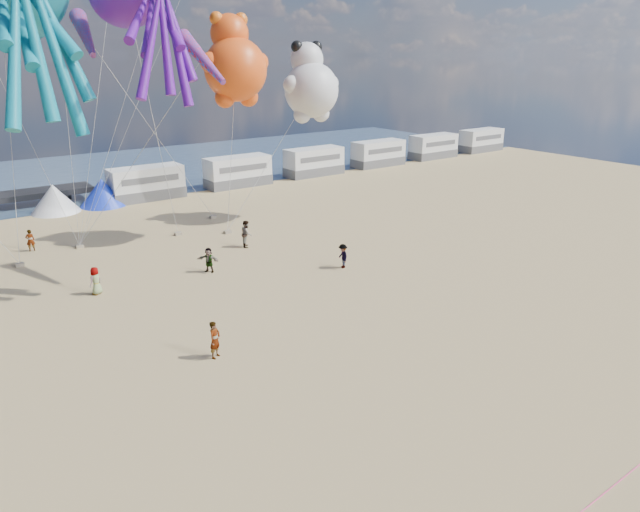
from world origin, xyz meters
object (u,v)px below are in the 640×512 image
at_px(tent_blue, 103,192).
at_px(beachgoer_2, 343,256).
at_px(sandbag_b, 178,234).
at_px(tent_white, 54,199).
at_px(motorhome_4, 433,146).
at_px(sandbag_d, 213,217).
at_px(sandbag_a, 20,265).
at_px(standing_person, 215,340).
at_px(sandbag_e, 80,246).
at_px(kite_teddy_orange, 235,69).
at_px(windsock_mid, 85,35).
at_px(beachgoer_5, 30,240).
at_px(motorhome_1, 238,171).
at_px(sandbag_c, 228,232).
at_px(motorhome_2, 314,162).
at_px(motorhome_3, 378,153).
at_px(windsock_right, 202,58).
at_px(motorhome_5, 481,140).
at_px(beachgoer_4, 209,260).
at_px(motorhome_0, 146,183).
at_px(beachgoer_6, 96,281).
at_px(beachgoer_1, 247,234).
at_px(kite_panda, 311,90).

distance_m(tent_blue, beachgoer_2, 25.98).
bearing_deg(sandbag_b, tent_white, 115.16).
bearing_deg(tent_blue, motorhome_4, 0.00).
bearing_deg(sandbag_d, tent_blue, 121.80).
height_order(motorhome_4, sandbag_a, motorhome_4).
distance_m(standing_person, sandbag_e, 19.41).
xyz_separation_m(kite_teddy_orange, windsock_mid, (-9.18, 0.84, 2.01)).
xyz_separation_m(beachgoer_2, kite_teddy_orange, (-1.93, 9.32, 10.94)).
relative_size(tent_white, beachgoer_5, 2.64).
xyz_separation_m(standing_person, beachgoer_5, (-3.58, 20.62, -0.10)).
distance_m(motorhome_1, sandbag_c, 16.51).
distance_m(motorhome_2, motorhome_3, 9.50).
bearing_deg(sandbag_c, windsock_right, -122.62).
bearing_deg(tent_white, motorhome_5, 0.00).
bearing_deg(standing_person, beachgoer_4, 35.35).
relative_size(motorhome_0, beachgoer_5, 4.35).
bearing_deg(sandbag_d, motorhome_5, 11.88).
bearing_deg(windsock_mid, motorhome_4, 26.34).
relative_size(beachgoer_4, sandbag_d, 3.10).
distance_m(standing_person, sandbag_c, 18.77).
xyz_separation_m(beachgoer_6, sandbag_d, (12.27, 10.49, -0.68)).
height_order(tent_white, beachgoer_5, tent_white).
relative_size(beachgoer_1, sandbag_d, 3.75).
bearing_deg(sandbag_c, motorhome_0, 93.82).
distance_m(beachgoer_4, beachgoer_6, 6.62).
bearing_deg(motorhome_0, motorhome_2, 0.00).
height_order(motorhome_1, standing_person, motorhome_1).
xyz_separation_m(tent_white, beachgoer_4, (4.27, -20.62, -0.43)).
distance_m(motorhome_3, beachgoer_5, 41.44).
height_order(beachgoer_6, kite_panda, kite_panda).
xyz_separation_m(beachgoer_5, sandbag_c, (12.69, -4.23, -0.65)).
xyz_separation_m(beachgoer_5, sandbag_d, (13.69, 0.23, -0.65)).
bearing_deg(beachgoer_4, motorhome_4, 79.94).
bearing_deg(motorhome_0, windsock_right, -99.21).
xyz_separation_m(motorhome_2, motorhome_4, (19.00, 0.00, 0.00)).
distance_m(beachgoer_2, sandbag_e, 18.54).
distance_m(motorhome_1, motorhome_3, 19.00).
distance_m(sandbag_a, sandbag_b, 10.75).
xyz_separation_m(sandbag_e, kite_teddy_orange, (10.36, -4.55, 11.61)).
bearing_deg(beachgoer_1, sandbag_c, 24.96).
relative_size(motorhome_1, motorhome_4, 1.00).
bearing_deg(beachgoer_2, motorhome_2, 163.86).
height_order(motorhome_1, kite_panda, kite_panda).
relative_size(beachgoer_1, beachgoer_4, 1.21).
bearing_deg(motorhome_3, sandbag_d, -160.17).
bearing_deg(windsock_right, motorhome_5, 20.13).
relative_size(beachgoer_2, sandbag_d, 3.10).
relative_size(beachgoer_2, sandbag_a, 3.10).
height_order(motorhome_2, kite_teddy_orange, kite_teddy_orange).
height_order(tent_blue, kite_teddy_orange, kite_teddy_orange).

